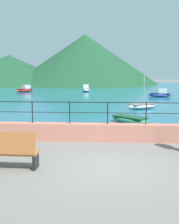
% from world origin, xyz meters
% --- Properties ---
extents(ground_plane, '(120.00, 120.00, 0.00)m').
position_xyz_m(ground_plane, '(0.00, 0.00, 0.00)').
color(ground_plane, slate).
extents(promenade_wall, '(20.00, 0.56, 0.70)m').
position_xyz_m(promenade_wall, '(0.00, 3.20, 0.35)').
color(promenade_wall, tan).
rests_on(promenade_wall, ground).
extents(railing, '(18.44, 0.04, 0.90)m').
position_xyz_m(railing, '(0.00, 3.20, 1.31)').
color(railing, black).
rests_on(railing, promenade_wall).
extents(lake_water, '(64.00, 44.32, 0.06)m').
position_xyz_m(lake_water, '(0.00, 25.84, 0.03)').
color(lake_water, '#236B89').
rests_on(lake_water, ground).
extents(hill_main, '(24.81, 24.81, 8.30)m').
position_xyz_m(hill_main, '(-4.08, 43.14, 4.15)').
color(hill_main, '#1E4C2D').
rests_on(hill_main, ground).
extents(hill_secondary, '(21.05, 21.05, 4.87)m').
position_xyz_m(hill_secondary, '(-16.66, 41.32, 2.43)').
color(hill_secondary, '#1E4C2D').
rests_on(hill_secondary, ground).
extents(bench_main, '(1.72, 0.61, 1.13)m').
position_xyz_m(bench_main, '(-2.89, -0.38, 0.56)').
color(bench_main, '#B76633').
rests_on(bench_main, ground).
extents(boat_0, '(1.20, 2.40, 0.76)m').
position_xyz_m(boat_0, '(-2.67, 26.85, 0.33)').
color(boat_0, white).
rests_on(boat_0, lake_water).
extents(boat_1, '(2.39, 1.15, 0.76)m').
position_xyz_m(boat_1, '(5.01, 20.71, 0.33)').
color(boat_1, '#2D4C9E').
rests_on(boat_1, lake_water).
extents(boat_2, '(2.06, 2.40, 0.76)m').
position_xyz_m(boat_2, '(-9.67, 25.61, 0.33)').
color(boat_2, red).
rests_on(boat_2, lake_water).
extents(boat_3, '(2.29, 2.24, 0.36)m').
position_xyz_m(boat_3, '(1.15, 6.82, 0.26)').
color(boat_3, '#338C59').
rests_on(boat_3, lake_water).
extents(boat_4, '(2.42, 1.99, 2.27)m').
position_xyz_m(boat_4, '(2.38, 12.33, 0.26)').
color(boat_4, white).
rests_on(boat_4, lake_water).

